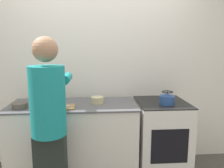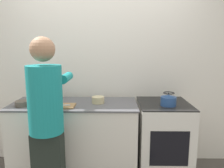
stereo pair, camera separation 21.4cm
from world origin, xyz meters
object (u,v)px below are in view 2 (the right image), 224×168
Objects in this scene: kettle at (168,100)px; bowl_prep at (23,104)px; person at (47,117)px; cutting_board at (57,106)px; knife at (58,105)px; oven at (163,139)px; canister_jar at (50,93)px.

kettle is 1.07× the size of bowl_prep.
person reaches higher than cutting_board.
oven is at bearing 0.01° from knife.
oven is at bearing 23.47° from person.
knife is 1.44× the size of kettle.
bowl_prep is at bearing 165.67° from knife.
oven is 1.33m from knife.
bowl_prep is at bearing -174.48° from oven.
oven is at bearing 101.05° from kettle.
person is at bearing -102.55° from knife.
cutting_board is at bearing 112.15° from knife.
kettle is (0.02, -0.11, 0.52)m from oven.
person is 0.35m from knife.
canister_jar is at bearing 169.03° from kettle.
kettle reaches higher than oven.
canister_jar reaches higher than knife.
kettle is at bearing -10.97° from canister_jar.
bowl_prep is (-1.63, -0.16, 0.49)m from oven.
knife is (0.02, 0.34, 0.02)m from person.
person reaches higher than oven.
person reaches higher than kettle.
bowl_prep reaches higher than oven.
oven is 2.35× the size of cutting_board.
knife is (0.01, -0.02, 0.01)m from cutting_board.
cutting_board reaches higher than oven.
knife reaches higher than oven.
knife is (-1.22, -0.20, 0.48)m from oven.
cutting_board is 0.03m from knife.
knife is 0.41m from bowl_prep.
oven is at bearing 8.04° from cutting_board.
bowl_prep is at bearing -122.90° from canister_jar.
oven is at bearing -6.78° from canister_jar.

